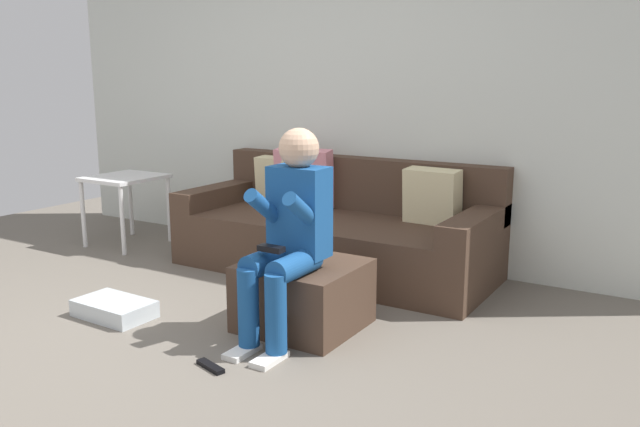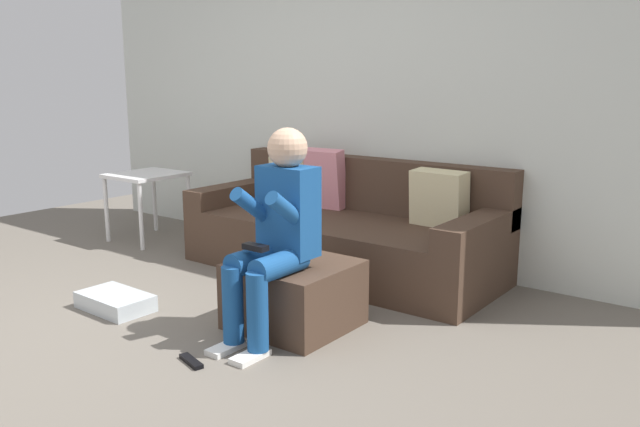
% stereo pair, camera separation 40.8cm
% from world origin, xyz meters
% --- Properties ---
extents(ground_plane, '(7.22, 7.22, 0.00)m').
position_xyz_m(ground_plane, '(0.00, 0.00, 0.00)').
color(ground_plane, '#6B6359').
extents(wall_back, '(5.55, 0.10, 2.72)m').
position_xyz_m(wall_back, '(0.00, 2.40, 1.36)').
color(wall_back, silver).
rests_on(wall_back, ground_plane).
extents(couch_sectional, '(2.32, 0.94, 0.87)m').
position_xyz_m(couch_sectional, '(0.27, 1.94, 0.29)').
color(couch_sectional, '#473326').
rests_on(couch_sectional, ground_plane).
extents(ottoman, '(0.63, 0.60, 0.38)m').
position_xyz_m(ottoman, '(0.68, 0.85, 0.19)').
color(ottoman, '#473326').
rests_on(ottoman, ground_plane).
extents(person_seated, '(0.32, 0.63, 1.15)m').
position_xyz_m(person_seated, '(0.70, 0.67, 0.62)').
color(person_seated, '#194C8C').
rests_on(person_seated, ground_plane).
extents(storage_bin, '(0.48, 0.30, 0.10)m').
position_xyz_m(storage_bin, '(-0.37, 0.39, 0.05)').
color(storage_bin, silver).
rests_on(storage_bin, ground_plane).
extents(side_table, '(0.53, 0.58, 0.59)m').
position_xyz_m(side_table, '(-1.63, 1.65, 0.50)').
color(side_table, white).
rests_on(side_table, ground_plane).
extents(remote_near_ottoman, '(0.19, 0.10, 0.02)m').
position_xyz_m(remote_near_ottoman, '(0.59, 0.14, 0.01)').
color(remote_near_ottoman, black).
rests_on(remote_near_ottoman, ground_plane).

